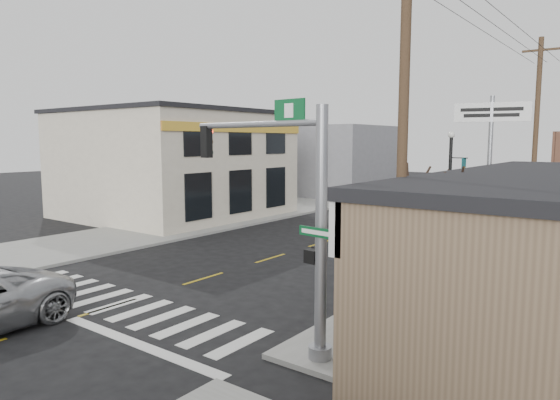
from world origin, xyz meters
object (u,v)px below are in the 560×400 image
Objects in this scene: traffic_signal_pole at (295,204)px; utility_pole_far at (536,133)px; guide_sign at (468,230)px; fire_hydrant at (436,307)px; lamp_post at (451,186)px; dance_center_sign at (491,134)px; utility_pole_near at (402,153)px; bare_tree at (435,177)px.

traffic_signal_pole is 20.86m from utility_pole_far.
utility_pole_far is (-0.11, 12.00, 3.53)m from guide_sign.
lamp_post reaches higher than fire_hydrant.
lamp_post is at bearing 96.96° from traffic_signal_pole.
dance_center_sign is at bearing 98.32° from fire_hydrant.
traffic_signal_pole is 7.42× the size of fire_hydrant.
lamp_post reaches higher than guide_sign.
dance_center_sign reaches higher than fire_hydrant.
dance_center_sign is at bearing -101.51° from utility_pole_far.
traffic_signal_pole is 2.14× the size of guide_sign.
utility_pole_far reaches higher than traffic_signal_pole.
guide_sign reaches higher than fire_hydrant.
lamp_post is 0.76× the size of dance_center_sign.
utility_pole_near is at bearing -92.94° from fire_hydrant.
guide_sign is at bearing -58.71° from lamp_post.
lamp_post is 7.50m from bare_tree.
lamp_post is at bearing -100.94° from utility_pole_far.
fire_hydrant is at bearing -90.11° from utility_pole_far.
utility_pole_near is 19.23m from utility_pole_far.
traffic_signal_pole is at bearing -113.33° from bare_tree.
fire_hydrant is (1.99, 3.80, -3.06)m from traffic_signal_pole.
traffic_signal_pole is 9.01m from guide_sign.
traffic_signal_pole is 5.27m from fire_hydrant.
lamp_post is (-1.48, 2.52, 1.30)m from guide_sign.
guide_sign is at bearing 87.53° from traffic_signal_pole.
utility_pole_far is at bearing 93.88° from utility_pole_near.
utility_pole_near reaches higher than lamp_post.
utility_pole_far is (1.23, 20.74, 1.82)m from traffic_signal_pole.
lamp_post is 1.06× the size of bare_tree.
guide_sign is 3.20m from lamp_post.
utility_pole_near is (2.02, -9.73, 1.57)m from lamp_post.
dance_center_sign reaches higher than lamp_post.
traffic_signal_pole is at bearing -96.10° from utility_pole_far.
utility_pole_near reaches higher than guide_sign.
guide_sign is 0.39× the size of dance_center_sign.
fire_hydrant is 3.52m from bare_tree.
fire_hydrant is 0.15× the size of lamp_post.
guide_sign is 7.27m from dance_center_sign.
traffic_signal_pole is 2.69m from utility_pole_near.
dance_center_sign is 0.77× the size of utility_pole_near.
guide_sign is 3.47× the size of fire_hydrant.
utility_pole_far is at bearing 69.08° from dance_center_sign.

